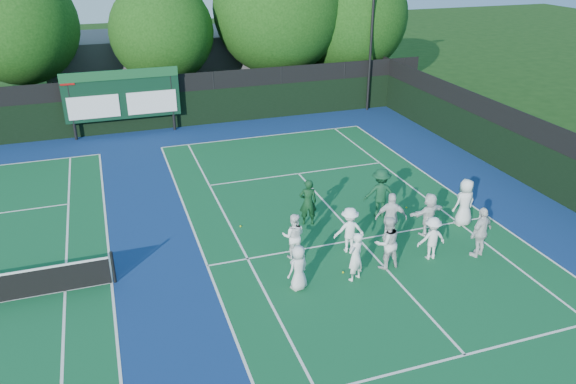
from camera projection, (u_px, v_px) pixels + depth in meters
name	position (u px, v px, depth m)	size (l,w,h in m)	color
ground	(371.00, 253.00, 19.18)	(120.00, 120.00, 0.00)	#14330E
court_apron	(192.00, 269.00, 18.28)	(34.00, 32.00, 0.01)	navy
near_court	(359.00, 239.00, 20.03)	(11.05, 23.85, 0.01)	#10512B
back_fence	(142.00, 107.00, 30.62)	(34.00, 0.08, 3.00)	black
divider_fence_right	(568.00, 173.00, 22.10)	(0.08, 32.00, 3.00)	black
scoreboard	(122.00, 95.00, 29.62)	(6.00, 0.21, 3.55)	black
clubhouse	(190.00, 61.00, 38.40)	(18.00, 6.00, 4.00)	#525256
light_pole_right	(373.00, 4.00, 32.24)	(1.20, 0.30, 10.12)	black
tree_b	(22.00, 29.00, 30.42)	(6.32, 6.32, 8.59)	black
tree_c	(165.00, 34.00, 32.92)	(6.04, 6.04, 7.77)	black
tree_d	(280.00, 12.00, 34.60)	(8.06, 8.06, 9.80)	black
tree_e	(350.00, 19.00, 36.26)	(7.49, 7.49, 8.88)	black
tennis_ball_0	(343.00, 272.00, 18.04)	(0.07, 0.07, 0.07)	#B0C517
tennis_ball_1	(406.00, 208.00, 22.31)	(0.07, 0.07, 0.07)	#B0C517
tennis_ball_3	(241.00, 226.00, 20.88)	(0.07, 0.07, 0.07)	#B0C517
tennis_ball_4	(386.00, 232.00, 20.46)	(0.07, 0.07, 0.07)	#B0C517
tennis_ball_5	(454.00, 209.00, 22.21)	(0.07, 0.07, 0.07)	#B0C517
player_front_0	(298.00, 268.00, 16.97)	(0.73, 0.47, 1.49)	silver
player_front_1	(356.00, 257.00, 17.39)	(0.60, 0.40, 1.66)	white
player_front_2	(387.00, 243.00, 18.03)	(0.88, 0.69, 1.81)	silver
player_front_3	(432.00, 238.00, 18.59)	(0.98, 0.56, 1.52)	white
player_front_4	(481.00, 232.00, 18.67)	(1.06, 0.44, 1.80)	silver
player_back_0	(294.00, 236.00, 18.63)	(0.78, 0.61, 1.61)	white
player_back_1	(349.00, 230.00, 18.99)	(1.05, 0.61, 1.63)	white
player_back_2	(391.00, 218.00, 19.52)	(1.10, 0.46, 1.88)	silver
player_back_3	(429.00, 214.00, 20.10)	(1.49, 0.48, 1.61)	white
player_back_4	(465.00, 202.00, 20.72)	(0.89, 0.58, 1.83)	white
coach_left	(308.00, 202.00, 20.75)	(0.66, 0.43, 1.81)	#0E3519
coach_right	(381.00, 193.00, 21.32)	(1.26, 0.73, 1.95)	#103D23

